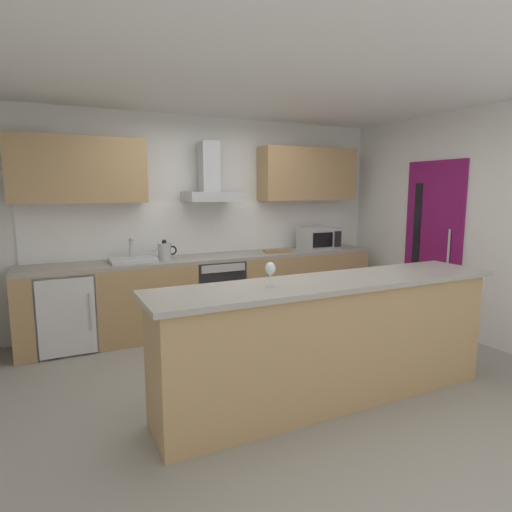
% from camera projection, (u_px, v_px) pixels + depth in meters
% --- Properties ---
extents(ground, '(5.96, 4.60, 0.02)m').
position_uv_depth(ground, '(268.00, 372.00, 4.11)').
color(ground, gray).
extents(ceiling, '(5.96, 4.60, 0.02)m').
position_uv_depth(ceiling, '(270.00, 83.00, 3.71)').
color(ceiling, white).
extents(wall_back, '(5.96, 0.12, 2.60)m').
position_uv_depth(wall_back, '(202.00, 221.00, 5.56)').
color(wall_back, white).
rests_on(wall_back, ground).
extents(wall_right, '(0.12, 4.60, 2.60)m').
position_uv_depth(wall_right, '(463.00, 225.00, 5.01)').
color(wall_right, white).
rests_on(wall_right, ground).
extents(backsplash_tile, '(4.21, 0.02, 0.66)m').
position_uv_depth(backsplash_tile, '(204.00, 227.00, 5.51)').
color(backsplash_tile, white).
extents(counter_back, '(4.36, 0.60, 0.90)m').
position_uv_depth(counter_back, '(213.00, 292.00, 5.36)').
color(counter_back, tan).
rests_on(counter_back, ground).
extents(counter_island, '(2.95, 0.64, 1.00)m').
position_uv_depth(counter_island, '(330.00, 341.00, 3.46)').
color(counter_island, tan).
rests_on(counter_island, ground).
extents(upper_cabinets, '(4.30, 0.32, 0.70)m').
position_uv_depth(upper_cabinets, '(207.00, 173.00, 5.27)').
color(upper_cabinets, tan).
extents(side_door, '(0.08, 0.85, 2.05)m').
position_uv_depth(side_door, '(432.00, 245.00, 5.33)').
color(side_door, '#7A1456').
rests_on(side_door, ground).
extents(oven, '(0.60, 0.62, 0.80)m').
position_uv_depth(oven, '(215.00, 291.00, 5.34)').
color(oven, slate).
rests_on(oven, ground).
extents(refrigerator, '(0.58, 0.60, 0.85)m').
position_uv_depth(refrigerator, '(66.00, 311.00, 4.61)').
color(refrigerator, white).
rests_on(refrigerator, ground).
extents(microwave, '(0.50, 0.38, 0.30)m').
position_uv_depth(microwave, '(319.00, 238.00, 5.87)').
color(microwave, '#B7BABC').
rests_on(microwave, counter_back).
extents(sink, '(0.50, 0.40, 0.26)m').
position_uv_depth(sink, '(133.00, 259.00, 4.86)').
color(sink, silver).
rests_on(sink, counter_back).
extents(kettle, '(0.29, 0.15, 0.24)m').
position_uv_depth(kettle, '(165.00, 251.00, 4.96)').
color(kettle, '#B7BABC').
rests_on(kettle, counter_back).
extents(range_hood, '(0.62, 0.45, 0.72)m').
position_uv_depth(range_hood, '(210.00, 183.00, 5.25)').
color(range_hood, '#B7BABC').
extents(wine_glass, '(0.08, 0.08, 0.18)m').
position_uv_depth(wine_glass, '(270.00, 270.00, 3.15)').
color(wine_glass, silver).
rests_on(wine_glass, counter_island).
extents(chopping_board, '(0.37, 0.28, 0.02)m').
position_uv_depth(chopping_board, '(278.00, 251.00, 5.62)').
color(chopping_board, '#9E7247').
rests_on(chopping_board, counter_back).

